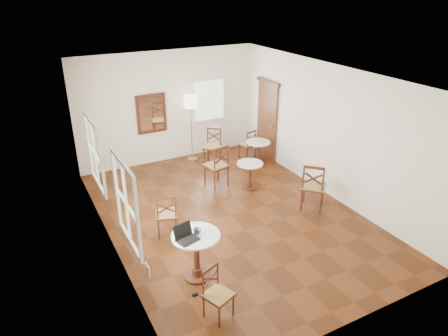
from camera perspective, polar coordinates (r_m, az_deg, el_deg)
name	(u,v)px	position (r m, az deg, el deg)	size (l,w,h in m)	color
ground	(231,215)	(8.91, 0.91, -6.57)	(7.00, 7.00, 0.00)	#4F230D
room_shell	(222,129)	(8.29, -0.28, 5.45)	(5.02, 7.02, 3.01)	white
cafe_table_near	(196,251)	(6.96, -3.86, -11.43)	(0.80, 0.80, 0.85)	#4C2113
cafe_table_mid	(250,173)	(9.86, 3.59, -0.65)	(0.63, 0.63, 0.66)	#4C2113
cafe_table_back	(258,151)	(11.12, 4.74, 2.41)	(0.64, 0.64, 0.68)	#4C2113
chair_near_a	(167,214)	(8.14, -7.97, -6.36)	(0.53, 0.53, 0.92)	#4C2113
chair_near_b	(217,294)	(6.32, -0.94, -17.04)	(0.49, 0.49, 0.83)	#4C2113
chair_mid_a	(217,165)	(9.92, -0.98, 0.36)	(0.57, 0.57, 1.08)	#4C2113
chair_mid_b	(313,186)	(9.11, 12.25, -2.50)	(0.71, 0.71, 1.09)	#4C2113
chair_back_a	(248,144)	(11.54, 3.34, 3.30)	(0.46, 0.46, 0.85)	#4C2113
chair_back_b	(212,146)	(11.24, -1.61, 3.05)	(0.63, 0.63, 0.96)	#4C2113
floor_lamp	(191,106)	(11.10, -4.65, 8.56)	(0.36, 0.36, 1.83)	#BF8C3F
laptop	(185,236)	(6.65, -5.37, -9.34)	(0.40, 0.36, 0.24)	black
mouse	(197,233)	(6.79, -3.76, -8.94)	(0.09, 0.06, 0.03)	black
navy_mug	(197,231)	(6.78, -3.81, -8.68)	(0.13, 0.08, 0.10)	black
water_glass	(197,232)	(6.74, -3.71, -8.89)	(0.06, 0.06, 0.10)	white
power_adapter	(195,294)	(6.92, -4.06, -17.09)	(0.09, 0.05, 0.03)	black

